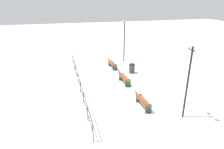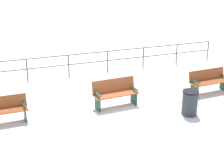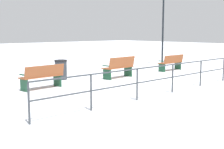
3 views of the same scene
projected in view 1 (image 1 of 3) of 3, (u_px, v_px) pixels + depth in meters
ground_plane at (126, 83)px, 16.00m from camera, size 80.00×80.00×0.00m
bench_nearest at (142, 101)px, 12.38m from camera, size 0.52×1.62×0.83m
bench_second at (124, 78)px, 15.78m from camera, size 0.65×1.60×0.95m
bench_third at (112, 64)px, 19.21m from camera, size 0.63×1.62×0.87m
lamppost_near at (190, 69)px, 10.48m from camera, size 0.25×0.97×4.17m
lamppost_middle at (124, 35)px, 20.45m from camera, size 0.23×0.93×4.22m
waterfront_railing at (79, 80)px, 14.89m from camera, size 0.05×12.38×0.97m
trash_bin at (132, 68)px, 18.03m from camera, size 0.53×0.53×0.84m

